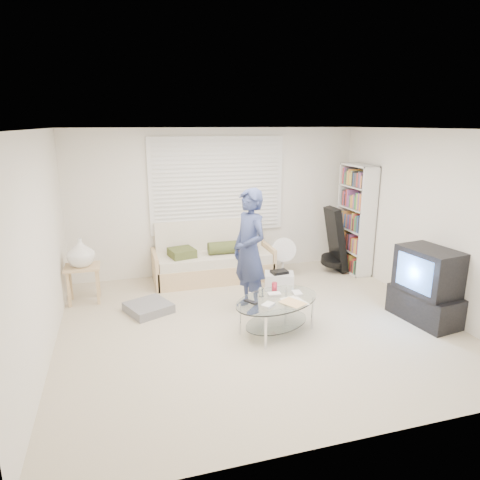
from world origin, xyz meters
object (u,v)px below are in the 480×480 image
object	(u,v)px
bookshelf	(355,219)
coffee_table	(277,305)
futon_sofa	(213,261)
tv_unit	(426,286)

from	to	relation	value
bookshelf	coffee_table	world-z (taller)	bookshelf
bookshelf	coffee_table	distance (m)	2.88
futon_sofa	bookshelf	size ratio (longest dim) A/B	1.05
futon_sofa	coffee_table	bearing A→B (deg)	-80.39
bookshelf	tv_unit	bearing A→B (deg)	-93.47
bookshelf	coffee_table	bearing A→B (deg)	-139.53
coffee_table	bookshelf	bearing A→B (deg)	40.47
futon_sofa	bookshelf	world-z (taller)	bookshelf
futon_sofa	tv_unit	xyz separation A→B (m)	(2.37, -2.35, 0.17)
tv_unit	coffee_table	world-z (taller)	tv_unit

